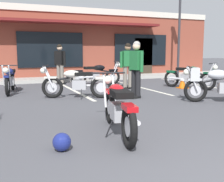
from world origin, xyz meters
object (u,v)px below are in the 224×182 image
Objects in this scene: motorcycle_foreground_classic at (118,107)px; person_by_back_row at (60,62)px; person_near_building at (136,66)px; traffic_cone at (182,81)px; motorcycle_red_sportbike at (189,76)px; person_in_shorts_foreground at (128,63)px; helmet_on_pavement at (62,142)px; motorcycle_blue_standard at (10,79)px; motorcycle_silver_naked at (219,83)px; motorcycle_green_cafe_racer at (96,74)px; motorcycle_black_cruiser at (76,83)px; parking_lot_lamp_post at (181,17)px.

motorcycle_foreground_classic is 1.25× the size of person_by_back_row.
person_near_building is (1.35, -4.29, 0.00)m from person_by_back_row.
traffic_cone is (2.63, 1.28, -0.69)m from person_near_building.
motorcycle_red_sportbike is 1.17× the size of person_in_shorts_foreground.
person_in_shorts_foreground reaches higher than helmet_on_pavement.
person_in_shorts_foreground is 6.59m from helmet_on_pavement.
motorcycle_blue_standard is 1.25× the size of person_near_building.
motorcycle_green_cafe_racer is at bearing 110.48° from motorcycle_silver_naked.
motorcycle_black_cruiser is at bearing -46.08° from motorcycle_blue_standard.
person_in_shorts_foreground is 0.36× the size of parking_lot_lamp_post.
traffic_cone is (5.64, 4.88, 0.13)m from helmet_on_pavement.
motorcycle_blue_standard is 1.25× the size of person_in_shorts_foreground.
person_by_back_row is at bearing 142.54° from motorcycle_red_sportbike.
motorcycle_foreground_classic and motorcycle_black_cruiser have the same top height.
motorcycle_blue_standard is 3.45m from motorcycle_green_cafe_racer.
motorcycle_silver_naked is 0.91× the size of motorcycle_blue_standard.
person_by_back_row reaches higher than motorcycle_foreground_classic.
motorcycle_silver_naked is 1.15× the size of person_near_building.
person_in_shorts_foreground is 3.13m from person_by_back_row.
person_in_shorts_foreground reaches higher than motorcycle_red_sportbike.
helmet_on_pavement is at bearing -86.14° from motorcycle_blue_standard.
motorcycle_black_cruiser is at bearing -171.51° from traffic_cone.
traffic_cone is (2.70, -2.05, -0.20)m from motorcycle_green_cafe_racer.
motorcycle_black_cruiser is 2.62m from person_in_shorts_foreground.
motorcycle_black_cruiser reaches higher than helmet_on_pavement.
motorcycle_red_sportbike is 0.98× the size of motorcycle_black_cruiser.
person_near_building is (3.42, -2.46, 0.49)m from motorcycle_blue_standard.
person_by_back_row is at bearing 85.15° from motorcycle_black_cruiser.
motorcycle_black_cruiser is 1.04× the size of motorcycle_silver_naked.
motorcycle_blue_standard is at bearing 104.70° from motorcycle_foreground_classic.
motorcycle_foreground_classic is 3.78m from motorcycle_black_cruiser.
parking_lot_lamp_post is at bearing 33.23° from person_in_shorts_foreground.
parking_lot_lamp_post is at bearing 46.17° from helmet_on_pavement.
motorcycle_black_cruiser is 7.69× the size of helmet_on_pavement.
person_near_building reaches higher than motorcycle_blue_standard.
motorcycle_red_sportbike reaches higher than traffic_cone.
person_near_building is at bearing -154.05° from traffic_cone.
motorcycle_foreground_classic is 1.25× the size of person_near_building.
parking_lot_lamp_post reaches higher than person_by_back_row.
person_near_building is (0.08, -3.33, 0.49)m from motorcycle_green_cafe_racer.
parking_lot_lamp_post is (5.02, 1.36, 2.61)m from motorcycle_green_cafe_racer.
motorcycle_green_cafe_racer is at bearing -164.88° from parking_lot_lamp_post.
person_in_shorts_foreground reaches higher than motorcycle_blue_standard.
motorcycle_silver_naked and motorcycle_blue_standard have the same top height.
motorcycle_black_cruiser is (0.29, 3.77, 0.00)m from motorcycle_foreground_classic.
motorcycle_red_sportbike and motorcycle_blue_standard have the same top height.
parking_lot_lamp_post reaches higher than motorcycle_red_sportbike.
motorcycle_blue_standard is 6.17m from traffic_cone.
motorcycle_blue_standard is 3.96× the size of traffic_cone.
motorcycle_green_cafe_racer is (-2.88, 2.22, 0.00)m from motorcycle_red_sportbike.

